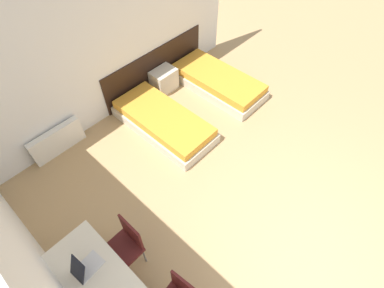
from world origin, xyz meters
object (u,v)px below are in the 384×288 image
object	(u,v)px
chair_near_laptop	(125,245)
laptop	(85,268)
nightstand	(164,80)
bed_near_window	(164,122)
bed_near_door	(218,82)

from	to	relation	value
chair_near_laptop	laptop	bearing A→B (deg)	-177.91
nightstand	chair_near_laptop	distance (m)	3.63
nightstand	chair_near_laptop	size ratio (longest dim) A/B	0.58
bed_near_window	nightstand	xyz separation A→B (m)	(0.80, 0.82, 0.07)
laptop	nightstand	bearing A→B (deg)	29.29
bed_near_window	laptop	world-z (taller)	laptop
bed_near_window	chair_near_laptop	size ratio (longest dim) A/B	2.25
bed_near_window	nightstand	distance (m)	1.15
bed_near_window	chair_near_laptop	bearing A→B (deg)	-144.26
bed_near_window	bed_near_door	bearing A→B (deg)	0.00
bed_near_door	bed_near_window	bearing A→B (deg)	180.00
bed_near_door	nightstand	distance (m)	1.15
nightstand	laptop	distance (m)	4.09
bed_near_window	bed_near_door	xyz separation A→B (m)	(1.60, 0.00, 0.00)
nightstand	bed_near_door	bearing A→B (deg)	-45.78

